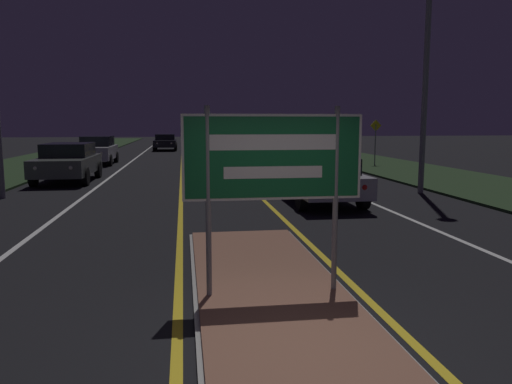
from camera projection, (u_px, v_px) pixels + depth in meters
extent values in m
plane|color=black|center=(302.00, 358.00, 4.87)|extent=(160.00, 160.00, 0.00)
cube|color=#999993|center=(273.00, 297.00, 6.49)|extent=(2.05, 7.49, 0.05)
cube|color=brown|center=(273.00, 295.00, 6.49)|extent=(1.93, 7.37, 0.10)
cube|color=#23381E|center=(1.00, 172.00, 23.12)|extent=(5.00, 100.00, 0.08)
cube|color=#23381E|center=(391.00, 166.00, 25.82)|extent=(5.00, 100.00, 0.08)
cube|color=gold|center=(182.00, 162.00, 29.20)|extent=(0.12, 70.00, 0.01)
cube|color=gold|center=(223.00, 162.00, 29.55)|extent=(0.12, 70.00, 0.01)
cube|color=silver|center=(130.00, 163.00, 28.78)|extent=(0.12, 70.00, 0.01)
cube|color=silver|center=(273.00, 161.00, 29.98)|extent=(0.12, 70.00, 0.01)
cube|color=silver|center=(76.00, 163.00, 28.35)|extent=(0.10, 70.00, 0.01)
cube|color=silver|center=(321.00, 160.00, 30.40)|extent=(0.10, 70.00, 0.01)
cylinder|color=gray|center=(208.00, 202.00, 6.20)|extent=(0.07, 0.07, 2.39)
cylinder|color=gray|center=(335.00, 200.00, 6.44)|extent=(0.07, 0.07, 2.39)
cube|color=#146033|center=(273.00, 157.00, 6.24)|extent=(2.28, 0.04, 1.07)
cube|color=white|center=(274.00, 157.00, 6.22)|extent=(2.28, 0.00, 1.07)
cube|color=#146033|center=(274.00, 157.00, 6.22)|extent=(2.21, 0.01, 1.01)
cube|color=white|center=(274.00, 142.00, 6.19)|extent=(1.59, 0.01, 0.19)
cube|color=white|center=(274.00, 172.00, 6.24)|extent=(1.25, 0.01, 0.15)
cylinder|color=gray|center=(428.00, 31.00, 15.61)|extent=(0.18, 0.18, 10.24)
cube|color=#B7B7BC|center=(318.00, 180.00, 14.44)|extent=(1.74, 4.61, 0.56)
cube|color=black|center=(321.00, 164.00, 14.10)|extent=(1.54, 2.40, 0.42)
sphere|color=red|center=(322.00, 188.00, 12.11)|extent=(0.14, 0.14, 0.14)
sphere|color=red|center=(364.00, 187.00, 12.27)|extent=(0.14, 0.14, 0.14)
cylinder|color=black|center=(281.00, 184.00, 15.76)|extent=(0.22, 0.70, 0.70)
cylinder|color=black|center=(332.00, 183.00, 16.00)|extent=(0.22, 0.70, 0.70)
cylinder|color=black|center=(302.00, 197.00, 12.96)|extent=(0.22, 0.70, 0.70)
cylinder|color=black|center=(363.00, 196.00, 13.20)|extent=(0.22, 0.70, 0.70)
cube|color=maroon|center=(249.00, 153.00, 27.22)|extent=(1.80, 4.56, 0.64)
cube|color=black|center=(250.00, 142.00, 26.87)|extent=(1.59, 2.37, 0.52)
sphere|color=red|center=(244.00, 154.00, 24.91)|extent=(0.14, 0.14, 0.14)
sphere|color=red|center=(266.00, 154.00, 25.07)|extent=(0.14, 0.14, 0.14)
cylinder|color=black|center=(231.00, 157.00, 28.52)|extent=(0.22, 0.68, 0.68)
cylinder|color=black|center=(261.00, 157.00, 28.77)|extent=(0.22, 0.68, 0.68)
cylinder|color=black|center=(236.00, 161.00, 25.75)|extent=(0.22, 0.68, 0.68)
cylinder|color=black|center=(269.00, 160.00, 26.00)|extent=(0.22, 0.68, 0.68)
cube|color=black|center=(277.00, 144.00, 37.79)|extent=(1.87, 4.32, 0.67)
cube|color=black|center=(278.00, 137.00, 37.46)|extent=(1.65, 2.25, 0.47)
sphere|color=red|center=(275.00, 144.00, 35.60)|extent=(0.14, 0.14, 0.14)
sphere|color=red|center=(290.00, 144.00, 35.76)|extent=(0.14, 0.14, 0.14)
cylinder|color=black|center=(263.00, 148.00, 39.02)|extent=(0.22, 0.71, 0.71)
cylinder|color=black|center=(285.00, 147.00, 39.28)|extent=(0.22, 0.71, 0.71)
cylinder|color=black|center=(268.00, 149.00, 36.40)|extent=(0.22, 0.71, 0.71)
cylinder|color=black|center=(292.00, 149.00, 36.65)|extent=(0.22, 0.71, 0.71)
cube|color=#4C514C|center=(227.00, 141.00, 45.00)|extent=(1.89, 4.66, 0.60)
cube|color=black|center=(227.00, 135.00, 44.65)|extent=(1.66, 2.42, 0.43)
sphere|color=red|center=(222.00, 141.00, 42.64)|extent=(0.14, 0.14, 0.14)
sphere|color=red|center=(236.00, 141.00, 42.81)|extent=(0.14, 0.14, 0.14)
cylinder|color=black|center=(216.00, 144.00, 46.33)|extent=(0.22, 0.69, 0.69)
cylinder|color=black|center=(235.00, 144.00, 46.59)|extent=(0.22, 0.69, 0.69)
cylinder|color=black|center=(218.00, 145.00, 43.50)|extent=(0.22, 0.69, 0.69)
cylinder|color=black|center=(238.00, 145.00, 43.75)|extent=(0.22, 0.69, 0.69)
cube|color=#4C514C|center=(68.00, 165.00, 19.35)|extent=(1.89, 4.48, 0.63)
cube|color=black|center=(68.00, 150.00, 19.53)|extent=(1.66, 2.33, 0.52)
sphere|color=white|center=(35.00, 168.00, 17.08)|extent=(0.14, 0.14, 0.14)
sphere|color=white|center=(71.00, 168.00, 17.25)|extent=(0.14, 0.14, 0.14)
cylinder|color=black|center=(33.00, 177.00, 17.90)|extent=(0.22, 0.68, 0.68)
cylinder|color=black|center=(85.00, 177.00, 18.16)|extent=(0.22, 0.68, 0.68)
cylinder|color=black|center=(53.00, 170.00, 20.62)|extent=(0.22, 0.68, 0.68)
cylinder|color=black|center=(98.00, 170.00, 20.88)|extent=(0.22, 0.68, 0.68)
cube|color=#B7B7BC|center=(97.00, 152.00, 27.46)|extent=(1.75, 4.10, 0.70)
cube|color=black|center=(97.00, 141.00, 27.62)|extent=(1.54, 2.13, 0.54)
sphere|color=white|center=(79.00, 153.00, 25.38)|extent=(0.14, 0.14, 0.14)
sphere|color=white|center=(101.00, 153.00, 25.54)|extent=(0.14, 0.14, 0.14)
cylinder|color=black|center=(77.00, 161.00, 26.15)|extent=(0.22, 0.62, 0.62)
cylinder|color=black|center=(110.00, 160.00, 26.38)|extent=(0.22, 0.62, 0.62)
cylinder|color=black|center=(86.00, 157.00, 28.64)|extent=(0.22, 0.62, 0.62)
cylinder|color=black|center=(116.00, 157.00, 28.88)|extent=(0.22, 0.62, 0.62)
cube|color=black|center=(165.00, 143.00, 41.56)|extent=(1.77, 4.32, 0.55)
cube|color=black|center=(165.00, 137.00, 41.75)|extent=(1.56, 2.24, 0.47)
sphere|color=white|center=(157.00, 143.00, 39.38)|extent=(0.14, 0.14, 0.14)
sphere|color=white|center=(171.00, 143.00, 39.54)|extent=(0.14, 0.14, 0.14)
cylinder|color=black|center=(154.00, 147.00, 40.17)|extent=(0.22, 0.66, 0.66)
cylinder|color=black|center=(175.00, 147.00, 40.41)|extent=(0.22, 0.66, 0.66)
cylinder|color=black|center=(156.00, 146.00, 42.79)|extent=(0.22, 0.66, 0.66)
cylinder|color=black|center=(176.00, 146.00, 43.03)|extent=(0.22, 0.66, 0.66)
cylinder|color=gray|center=(375.00, 145.00, 26.23)|extent=(0.06, 0.06, 2.12)
cube|color=yellow|center=(376.00, 126.00, 26.09)|extent=(0.60, 0.02, 0.60)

